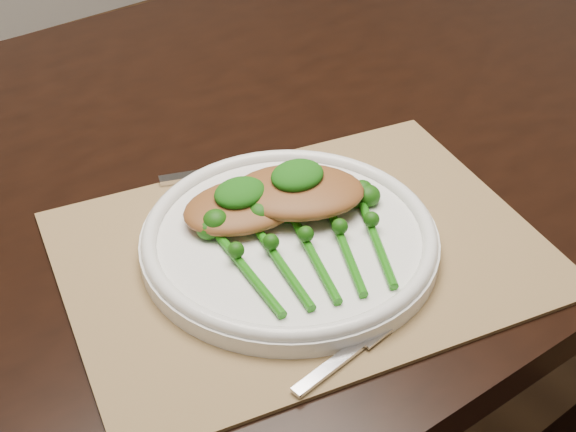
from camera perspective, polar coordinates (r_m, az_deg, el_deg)
dining_table at (r=1.24m, az=-2.23°, el=-9.22°), size 1.63×0.96×0.75m
placemat at (r=0.82m, az=1.04°, el=-2.55°), size 0.55×0.45×0.00m
dinner_plate at (r=0.81m, az=0.10°, el=-1.56°), size 0.30×0.30×0.03m
knife at (r=0.93m, az=-4.49°, el=3.23°), size 0.18×0.09×0.01m
fork at (r=0.72m, az=5.42°, el=-8.86°), size 0.15×0.03×0.00m
chicken_fillet_left at (r=0.83m, az=-3.13°, el=0.75°), size 0.15×0.12×0.03m
chicken_fillet_right at (r=0.83m, az=0.70°, el=1.74°), size 0.17×0.16×0.03m
pesto_dollop_left at (r=0.82m, az=-3.44°, el=1.67°), size 0.06×0.05×0.02m
pesto_dollop_right at (r=0.83m, az=0.67°, el=2.92°), size 0.06×0.05×0.02m
broccolini_bundle at (r=0.78m, az=1.77°, el=-2.75°), size 0.20×0.22×0.04m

